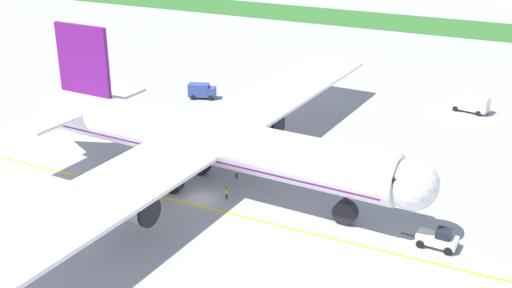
# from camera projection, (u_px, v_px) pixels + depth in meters

# --- Properties ---
(ground_plane) EXTENTS (600.00, 600.00, 0.00)m
(ground_plane) POSITION_uv_depth(u_px,v_px,m) (202.00, 199.00, 79.20)
(ground_plane) COLOR #9E9EA3
(ground_plane) RESTS_ON ground
(apron_taxi_line) EXTENTS (280.00, 0.36, 0.01)m
(apron_taxi_line) POSITION_uv_depth(u_px,v_px,m) (194.00, 205.00, 77.71)
(apron_taxi_line) COLOR yellow
(apron_taxi_line) RESTS_ON ground
(grass_median_strip) EXTENTS (320.00, 24.00, 0.10)m
(grass_median_strip) POSITION_uv_depth(u_px,v_px,m) (421.00, 25.00, 177.42)
(grass_median_strip) COLOR #2D6628
(grass_median_strip) RESTS_ON ground
(airliner_foreground) EXTENTS (58.66, 93.05, 19.24)m
(airliner_foreground) POSITION_uv_depth(u_px,v_px,m) (205.00, 141.00, 79.66)
(airliner_foreground) COLOR white
(airliner_foreground) RESTS_ON ground
(pushback_tug) EXTENTS (6.10, 2.64, 2.25)m
(pushback_tug) POSITION_uv_depth(u_px,v_px,m) (438.00, 239.00, 68.24)
(pushback_tug) COLOR white
(pushback_tug) RESTS_ON ground
(ground_crew_wingwalker_port) EXTENTS (0.44, 0.47, 1.59)m
(ground_crew_wingwalker_port) POSITION_uv_depth(u_px,v_px,m) (222.00, 151.00, 90.85)
(ground_crew_wingwalker_port) COLOR black
(ground_crew_wingwalker_port) RESTS_ON ground
(ground_crew_marshaller_front) EXTENTS (0.47, 0.42, 1.57)m
(ground_crew_marshaller_front) POSITION_uv_depth(u_px,v_px,m) (226.00, 192.00, 78.75)
(ground_crew_marshaller_front) COLOR black
(ground_crew_marshaller_front) RESTS_ON ground
(ground_crew_wingwalker_starboard) EXTENTS (0.43, 0.47, 1.56)m
(ground_crew_wingwalker_starboard) POSITION_uv_depth(u_px,v_px,m) (236.00, 172.00, 84.30)
(ground_crew_wingwalker_starboard) COLOR black
(ground_crew_wingwalker_starboard) RESTS_ON ground
(service_truck_baggage_loader) EXTENTS (6.35, 3.59, 2.99)m
(service_truck_baggage_loader) POSITION_uv_depth(u_px,v_px,m) (471.00, 103.00, 108.77)
(service_truck_baggage_loader) COLOR white
(service_truck_baggage_loader) RESTS_ON ground
(service_truck_fuel_bowser) EXTENTS (5.34, 3.64, 2.78)m
(service_truck_fuel_bowser) POSITION_uv_depth(u_px,v_px,m) (202.00, 91.00, 115.73)
(service_truck_fuel_bowser) COLOR #33478C
(service_truck_fuel_bowser) RESTS_ON ground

